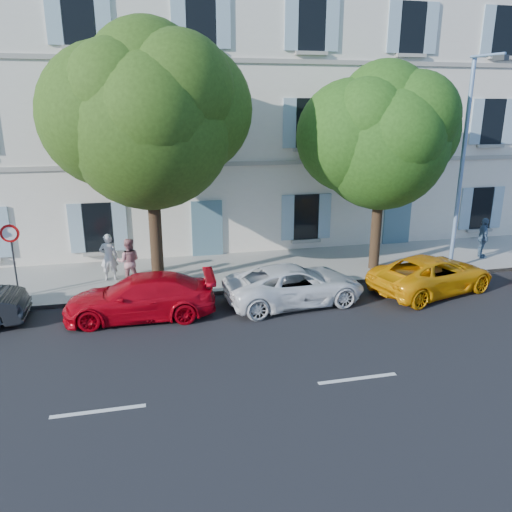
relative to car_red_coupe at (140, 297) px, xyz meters
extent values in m
plane|color=black|center=(5.04, -0.92, -0.67)|extent=(90.00, 90.00, 0.00)
cube|color=#A09E96|center=(5.04, 3.53, -0.59)|extent=(36.00, 4.50, 0.15)
cube|color=#9E998E|center=(5.04, 1.36, -0.59)|extent=(36.00, 0.16, 0.16)
cube|color=white|center=(5.04, 9.28, 5.33)|extent=(28.00, 7.00, 12.00)
imported|color=#BC0513|center=(0.00, 0.00, 0.00)|extent=(4.67, 2.08, 1.33)
imported|color=white|center=(4.97, 0.03, -0.02)|extent=(4.84, 2.59, 1.29)
imported|color=#F49E0A|center=(9.99, -0.02, -0.02)|extent=(5.05, 3.36, 1.29)
cylinder|color=#3A2819|center=(0.63, 2.46, 1.21)|extent=(0.44, 0.44, 3.46)
ellipsoid|color=#365D17|center=(0.63, 2.46, 5.02)|extent=(5.54, 5.54, 6.09)
cylinder|color=#3A2819|center=(8.99, 2.48, 0.98)|extent=(0.40, 0.40, 2.99)
ellipsoid|color=#2E6319|center=(8.99, 2.48, 4.29)|extent=(4.85, 4.85, 5.34)
cylinder|color=#383A3D|center=(-3.95, 2.08, 0.56)|extent=(0.06, 0.06, 2.15)
cylinder|color=red|center=(-3.95, 2.05, 1.73)|extent=(0.59, 0.04, 0.59)
cylinder|color=#7293BF|center=(11.92, 1.77, 3.38)|extent=(0.16, 0.16, 7.78)
cylinder|color=#7293BF|center=(11.92, 1.08, 7.27)|extent=(0.43, 1.34, 0.10)
cube|color=#383A3D|center=(11.92, 0.40, 7.12)|extent=(0.34, 0.48, 0.18)
imported|color=silver|center=(-1.07, 3.35, 0.36)|extent=(0.65, 0.43, 1.75)
imported|color=#BB777A|center=(-0.36, 2.75, 0.32)|extent=(0.88, 0.72, 1.68)
imported|color=#476382|center=(14.05, 2.78, 0.33)|extent=(0.76, 1.08, 1.70)
camera|label=1|loc=(0.27, -14.75, 5.65)|focal=35.00mm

